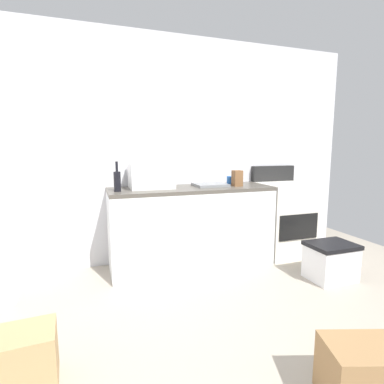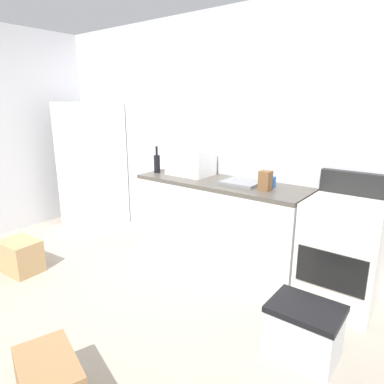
% 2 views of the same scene
% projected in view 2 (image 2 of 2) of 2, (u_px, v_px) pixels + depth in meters
% --- Properties ---
extents(ground_plane, '(6.00, 6.00, 0.00)m').
position_uv_depth(ground_plane, '(113.00, 302.00, 2.93)').
color(ground_plane, '#9E9384').
extents(wall_back, '(5.00, 0.10, 2.60)m').
position_uv_depth(wall_back, '(216.00, 137.00, 3.78)').
color(wall_back, silver).
rests_on(wall_back, ground_plane).
extents(kitchen_counter, '(1.80, 0.60, 0.90)m').
position_uv_depth(kitchen_counter, '(219.00, 223.00, 3.55)').
color(kitchen_counter, silver).
rests_on(kitchen_counter, ground_plane).
extents(refrigerator, '(0.68, 0.66, 1.68)m').
position_uv_depth(refrigerator, '(92.00, 165.00, 4.62)').
color(refrigerator, white).
rests_on(refrigerator, ground_plane).
extents(stove_oven, '(0.60, 0.61, 1.10)m').
position_uv_depth(stove_oven, '(342.00, 252.00, 2.83)').
color(stove_oven, silver).
rests_on(stove_oven, ground_plane).
extents(microwave, '(0.46, 0.34, 0.27)m').
position_uv_depth(microwave, '(191.00, 163.00, 3.71)').
color(microwave, white).
rests_on(microwave, kitchen_counter).
extents(sink_basin, '(0.36, 0.32, 0.03)m').
position_uv_depth(sink_basin, '(242.00, 182.00, 3.31)').
color(sink_basin, slate).
rests_on(sink_basin, kitchen_counter).
extents(wine_bottle, '(0.07, 0.07, 0.30)m').
position_uv_depth(wine_bottle, '(157.00, 163.00, 3.82)').
color(wine_bottle, black).
rests_on(wine_bottle, kitchen_counter).
extents(coffee_mug, '(0.08, 0.08, 0.10)m').
position_uv_depth(coffee_mug, '(272.00, 182.00, 3.18)').
color(coffee_mug, '#2659A5').
rests_on(coffee_mug, kitchen_counter).
extents(knife_block, '(0.10, 0.10, 0.18)m').
position_uv_depth(knife_block, '(265.00, 181.00, 3.04)').
color(knife_block, brown).
rests_on(knife_block, kitchen_counter).
extents(cardboard_box_medium, '(0.41, 0.32, 0.33)m').
position_uv_depth(cardboard_box_medium, '(21.00, 256.00, 3.43)').
color(cardboard_box_medium, tan).
rests_on(cardboard_box_medium, ground_plane).
extents(storage_bin, '(0.46, 0.36, 0.38)m').
position_uv_depth(storage_bin, '(304.00, 331.00, 2.27)').
color(storage_bin, silver).
rests_on(storage_bin, ground_plane).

